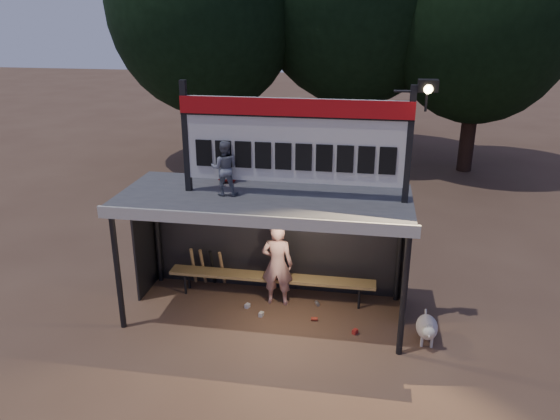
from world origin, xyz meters
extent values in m
plane|color=#503728|center=(0.00, 0.00, 0.00)|extent=(80.00, 80.00, 0.00)
imported|color=silver|center=(0.15, 0.39, 0.81)|extent=(0.60, 0.39, 1.63)
imported|color=slate|center=(-0.66, -0.13, 2.79)|extent=(0.50, 0.41, 0.94)
imported|color=maroon|center=(-0.81, 0.59, 2.78)|extent=(0.47, 0.32, 0.92)
cube|color=#404042|center=(0.00, 0.00, 2.26)|extent=(5.00, 2.00, 0.12)
cube|color=beige|center=(0.00, -1.02, 2.22)|extent=(5.10, 0.06, 0.20)
cylinder|color=black|center=(-2.40, -0.90, 1.10)|extent=(0.10, 0.10, 2.20)
cylinder|color=black|center=(2.40, -0.90, 1.10)|extent=(0.10, 0.10, 2.20)
cylinder|color=black|center=(-2.40, 0.90, 1.10)|extent=(0.10, 0.10, 2.20)
cylinder|color=black|center=(2.40, 0.90, 1.10)|extent=(0.10, 0.10, 2.20)
cube|color=black|center=(0.00, 1.00, 1.10)|extent=(5.00, 0.04, 2.20)
cube|color=black|center=(-2.50, 0.50, 1.10)|extent=(0.04, 1.00, 2.20)
cube|color=black|center=(2.50, 0.50, 1.10)|extent=(0.04, 1.00, 2.20)
cylinder|color=black|center=(0.00, 1.00, 2.15)|extent=(5.00, 0.06, 0.06)
cube|color=black|center=(-1.35, 0.00, 3.27)|extent=(0.10, 0.10, 1.90)
cube|color=black|center=(2.35, 0.00, 3.27)|extent=(0.10, 0.10, 1.90)
cube|color=silver|center=(0.50, 0.00, 3.27)|extent=(3.80, 0.08, 1.40)
cube|color=#AF0C10|center=(0.50, -0.05, 3.83)|extent=(3.80, 0.04, 0.28)
cube|color=black|center=(0.50, -0.06, 3.68)|extent=(3.80, 0.02, 0.03)
cube|color=black|center=(-1.03, -0.05, 3.02)|extent=(0.27, 0.03, 0.45)
cube|color=black|center=(-0.69, -0.05, 3.02)|extent=(0.27, 0.03, 0.45)
cube|color=black|center=(-0.35, -0.05, 3.02)|extent=(0.27, 0.03, 0.45)
cube|color=black|center=(-0.01, -0.05, 3.02)|extent=(0.27, 0.03, 0.45)
cube|color=black|center=(0.33, -0.05, 3.02)|extent=(0.27, 0.03, 0.45)
cube|color=black|center=(0.67, -0.05, 3.02)|extent=(0.27, 0.03, 0.45)
cube|color=black|center=(1.01, -0.05, 3.02)|extent=(0.27, 0.03, 0.45)
cube|color=black|center=(1.35, -0.05, 3.02)|extent=(0.27, 0.03, 0.45)
cube|color=black|center=(1.69, -0.05, 3.02)|extent=(0.27, 0.03, 0.45)
cube|color=black|center=(2.03, -0.05, 3.02)|extent=(0.27, 0.03, 0.45)
cylinder|color=black|center=(2.30, 0.00, 4.12)|extent=(0.50, 0.04, 0.04)
cylinder|color=black|center=(2.55, 0.00, 3.97)|extent=(0.04, 0.04, 0.30)
cube|color=black|center=(2.55, -0.05, 4.22)|extent=(0.30, 0.22, 0.18)
sphere|color=#FFD88C|center=(2.55, -0.14, 4.18)|extent=(0.14, 0.14, 0.14)
cube|color=olive|center=(0.00, 0.55, 0.45)|extent=(4.00, 0.35, 0.06)
cylinder|color=black|center=(-1.70, 0.43, 0.23)|extent=(0.05, 0.05, 0.45)
cylinder|color=black|center=(-1.70, 0.67, 0.23)|extent=(0.05, 0.05, 0.45)
cylinder|color=black|center=(0.00, 0.43, 0.23)|extent=(0.05, 0.05, 0.45)
cylinder|color=black|center=(0.00, 0.67, 0.23)|extent=(0.05, 0.05, 0.45)
cylinder|color=black|center=(1.70, 0.43, 0.23)|extent=(0.05, 0.05, 0.45)
cylinder|color=black|center=(1.70, 0.67, 0.23)|extent=(0.05, 0.05, 0.45)
cylinder|color=black|center=(-4.00, 10.00, 1.87)|extent=(0.50, 0.50, 3.74)
ellipsoid|color=black|center=(-4.00, 10.00, 5.53)|extent=(6.46, 6.46, 7.48)
cylinder|color=black|center=(1.00, 11.50, 2.09)|extent=(0.50, 0.50, 4.18)
cylinder|color=black|center=(5.00, 10.50, 1.76)|extent=(0.50, 0.50, 3.52)
ellipsoid|color=black|center=(5.00, 10.50, 5.20)|extent=(6.08, 6.08, 7.04)
ellipsoid|color=white|center=(2.86, -0.45, 0.27)|extent=(0.36, 0.58, 0.36)
sphere|color=white|center=(2.86, -0.73, 0.36)|extent=(0.22, 0.22, 0.22)
cone|color=beige|center=(2.86, -0.83, 0.34)|extent=(0.10, 0.10, 0.10)
cone|color=beige|center=(2.81, -0.75, 0.46)|extent=(0.06, 0.06, 0.07)
cone|color=silver|center=(2.91, -0.75, 0.46)|extent=(0.06, 0.06, 0.07)
cylinder|color=beige|center=(2.78, -0.63, 0.09)|extent=(0.05, 0.05, 0.18)
cylinder|color=beige|center=(2.94, -0.63, 0.09)|extent=(0.05, 0.05, 0.18)
cylinder|color=white|center=(2.78, -0.27, 0.09)|extent=(0.05, 0.05, 0.18)
cylinder|color=beige|center=(2.94, -0.27, 0.09)|extent=(0.05, 0.05, 0.18)
cylinder|color=beige|center=(2.86, -0.15, 0.34)|extent=(0.04, 0.16, 0.14)
cylinder|color=#A27B4B|center=(-1.65, 0.82, 0.43)|extent=(0.07, 0.27, 0.84)
cylinder|color=olive|center=(-1.45, 0.82, 0.43)|extent=(0.07, 0.30, 0.83)
cylinder|color=black|center=(-1.25, 0.82, 0.43)|extent=(0.08, 0.33, 0.83)
cylinder|color=olive|center=(-1.05, 0.82, 0.43)|extent=(0.07, 0.35, 0.82)
cube|color=#B1251E|center=(1.67, -0.44, 0.04)|extent=(0.11, 0.12, 0.08)
cylinder|color=#A8A8AD|center=(0.92, 0.42, 0.04)|extent=(0.11, 0.14, 0.07)
cube|color=beige|center=(-0.06, -0.15, 0.04)|extent=(0.09, 0.11, 0.08)
cylinder|color=#AB311D|center=(0.92, -0.14, 0.04)|extent=(0.13, 0.08, 0.07)
cube|color=#BBBBC0|center=(-0.38, 0.11, 0.04)|extent=(0.10, 0.12, 0.08)
camera|label=1|loc=(1.75, -8.69, 5.32)|focal=35.00mm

